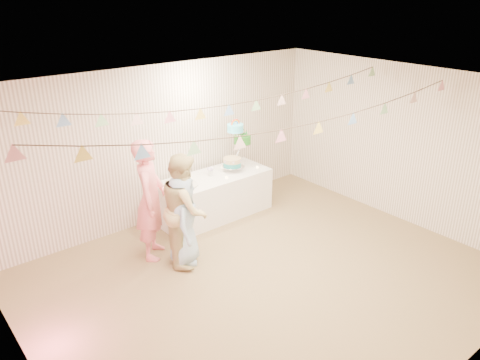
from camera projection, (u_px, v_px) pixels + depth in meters
floor at (266, 278)px, 6.42m from camera, size 6.00×6.00×0.00m
ceiling at (270, 89)px, 5.42m from camera, size 6.00×6.00×0.00m
back_wall at (165, 144)px, 7.70m from camera, size 6.00×6.00×0.00m
front_wall at (459, 281)px, 4.13m from camera, size 6.00×6.00×0.00m
left_wall at (19, 279)px, 4.16m from camera, size 5.00×5.00×0.00m
right_wall at (403, 144)px, 7.67m from camera, size 5.00×5.00×0.00m
table at (214, 196)px, 8.03m from camera, size 1.98×0.79×0.74m
cake_stand at (237, 145)px, 8.08m from camera, size 0.75×0.44×0.84m
cake_bottom at (233, 166)px, 8.08m from camera, size 0.31×0.31×0.15m
cake_middle at (242, 145)px, 8.28m from camera, size 0.27×0.27×0.22m
cake_top_tier at (236, 134)px, 7.95m from camera, size 0.25×0.25×0.19m
platter at (186, 185)px, 7.50m from camera, size 0.38×0.38×0.02m
posy at (211, 171)px, 7.88m from camera, size 0.13×0.13×0.15m
person_adult_a at (151, 200)px, 6.65m from camera, size 0.75×0.78×1.80m
person_adult_b at (184, 209)px, 6.57m from camera, size 0.93×1.00×1.63m
person_child at (183, 220)px, 6.56m from camera, size 0.71×0.78×1.34m
bunting_back at (214, 95)px, 6.30m from camera, size 5.60×1.10×0.40m
bunting_front at (282, 116)px, 5.38m from camera, size 5.60×0.90×0.36m
tealight_0 at (178, 190)px, 7.31m from camera, size 0.04×0.04×0.03m
tealight_1 at (191, 177)px, 7.81m from camera, size 0.04×0.04×0.03m
tealight_2 at (226, 177)px, 7.79m from camera, size 0.04×0.04×0.03m
tealight_3 at (222, 167)px, 8.25m from camera, size 0.04×0.04×0.03m
tealight_4 at (257, 167)px, 8.24m from camera, size 0.04×0.04×0.03m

